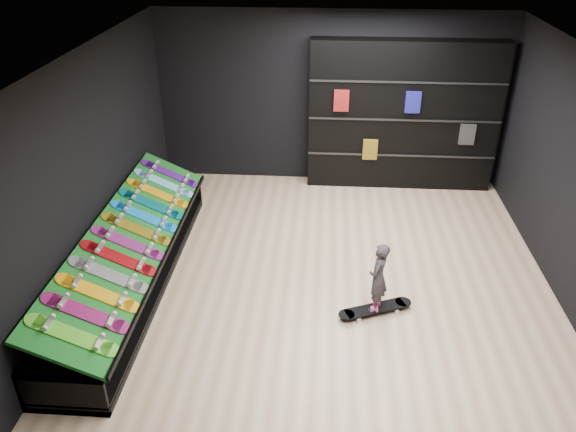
# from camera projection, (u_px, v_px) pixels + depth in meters

# --- Properties ---
(floor) EXTENTS (6.00, 7.00, 0.01)m
(floor) POSITION_uv_depth(u_px,v_px,m) (325.00, 291.00, 7.41)
(floor) COLOR beige
(floor) RESTS_ON ground
(ceiling) EXTENTS (6.00, 7.00, 0.01)m
(ceiling) POSITION_uv_depth(u_px,v_px,m) (334.00, 62.00, 5.94)
(ceiling) COLOR white
(ceiling) RESTS_ON ground
(wall_back) EXTENTS (6.00, 0.02, 3.00)m
(wall_back) POSITION_uv_depth(u_px,v_px,m) (330.00, 99.00, 9.72)
(wall_back) COLOR black
(wall_back) RESTS_ON ground
(wall_front) EXTENTS (6.00, 0.02, 3.00)m
(wall_front) POSITION_uv_depth(u_px,v_px,m) (325.00, 430.00, 3.63)
(wall_front) COLOR black
(wall_front) RESTS_ON ground
(wall_left) EXTENTS (0.02, 7.00, 3.00)m
(wall_left) POSITION_uv_depth(u_px,v_px,m) (83.00, 181.00, 6.86)
(wall_left) COLOR black
(wall_left) RESTS_ON ground
(display_rack) EXTENTS (0.90, 4.50, 0.50)m
(display_rack) POSITION_uv_depth(u_px,v_px,m) (133.00, 267.00, 7.44)
(display_rack) COLOR black
(display_rack) RESTS_ON ground
(turf_ramp) EXTENTS (0.92, 4.50, 0.46)m
(turf_ramp) POSITION_uv_depth(u_px,v_px,m) (132.00, 238.00, 7.21)
(turf_ramp) COLOR #0D5816
(turf_ramp) RESTS_ON display_rack
(back_shelving) EXTENTS (3.21, 0.37, 2.57)m
(back_shelving) POSITION_uv_depth(u_px,v_px,m) (403.00, 116.00, 9.59)
(back_shelving) COLOR black
(back_shelving) RESTS_ON ground
(floor_skateboard) EXTENTS (0.99, 0.58, 0.09)m
(floor_skateboard) POSITION_uv_depth(u_px,v_px,m) (375.00, 310.00, 6.98)
(floor_skateboard) COLOR black
(floor_skateboard) RESTS_ON ground
(child) EXTENTS (0.21, 0.25, 0.55)m
(child) POSITION_uv_depth(u_px,v_px,m) (377.00, 290.00, 6.82)
(child) COLOR black
(child) RESTS_ON floor_skateboard
(display_board_0) EXTENTS (0.93, 0.22, 0.50)m
(display_board_0) POSITION_uv_depth(u_px,v_px,m) (73.00, 335.00, 5.54)
(display_board_0) COLOR green
(display_board_0) RESTS_ON turf_ramp
(display_board_1) EXTENTS (0.93, 0.22, 0.50)m
(display_board_1) POSITION_uv_depth(u_px,v_px,m) (86.00, 313.00, 5.85)
(display_board_1) COLOR #E5198C
(display_board_1) RESTS_ON turf_ramp
(display_board_2) EXTENTS (0.93, 0.22, 0.50)m
(display_board_2) POSITION_uv_depth(u_px,v_px,m) (98.00, 293.00, 6.15)
(display_board_2) COLOR yellow
(display_board_2) RESTS_ON turf_ramp
(display_board_3) EXTENTS (0.93, 0.22, 0.50)m
(display_board_3) POSITION_uv_depth(u_px,v_px,m) (109.00, 275.00, 6.45)
(display_board_3) COLOR black
(display_board_3) RESTS_ON turf_ramp
(display_board_4) EXTENTS (0.93, 0.22, 0.50)m
(display_board_4) POSITION_uv_depth(u_px,v_px,m) (119.00, 258.00, 6.75)
(display_board_4) COLOR red
(display_board_4) RESTS_ON turf_ramp
(display_board_5) EXTENTS (0.93, 0.22, 0.50)m
(display_board_5) POSITION_uv_depth(u_px,v_px,m) (128.00, 243.00, 7.05)
(display_board_5) COLOR #2626BF
(display_board_5) RESTS_ON turf_ramp
(display_board_6) EXTENTS (0.93, 0.22, 0.50)m
(display_board_6) POSITION_uv_depth(u_px,v_px,m) (137.00, 229.00, 7.35)
(display_board_6) COLOR yellow
(display_board_6) RESTS_ON turf_ramp
(display_board_7) EXTENTS (0.93, 0.22, 0.50)m
(display_board_7) POSITION_uv_depth(u_px,v_px,m) (145.00, 216.00, 7.65)
(display_board_7) COLOR blue
(display_board_7) RESTS_ON turf_ramp
(display_board_8) EXTENTS (0.93, 0.22, 0.50)m
(display_board_8) POSITION_uv_depth(u_px,v_px,m) (152.00, 204.00, 7.95)
(display_board_8) COLOR #0C8C99
(display_board_8) RESTS_ON turf_ramp
(display_board_9) EXTENTS (0.93, 0.22, 0.50)m
(display_board_9) POSITION_uv_depth(u_px,v_px,m) (158.00, 193.00, 8.25)
(display_board_9) COLOR orange
(display_board_9) RESTS_ON turf_ramp
(display_board_10) EXTENTS (0.93, 0.22, 0.50)m
(display_board_10) POSITION_uv_depth(u_px,v_px,m) (164.00, 183.00, 8.55)
(display_board_10) COLOR #0CB2E5
(display_board_10) RESTS_ON turf_ramp
(display_board_11) EXTENTS (0.93, 0.22, 0.50)m
(display_board_11) POSITION_uv_depth(u_px,v_px,m) (170.00, 174.00, 8.85)
(display_board_11) COLOR purple
(display_board_11) RESTS_ON turf_ramp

